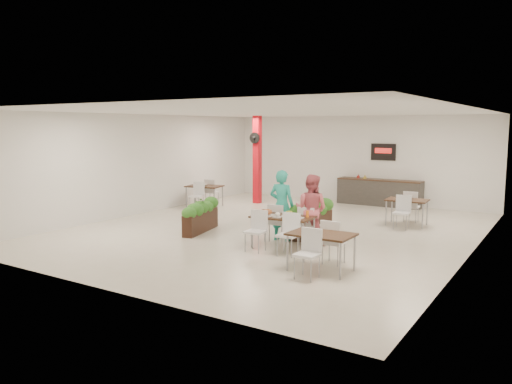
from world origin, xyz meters
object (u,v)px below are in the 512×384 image
service_counter (379,192)px  planter_right (312,217)px  side_table_b (407,204)px  planter_left (201,214)px  side_table_a (204,189)px  main_table (282,221)px  diner_man (282,205)px  red_column (257,159)px  diner_woman (311,210)px  side_table_c (321,239)px

service_counter → planter_right: (0.18, -5.81, -0.00)m
side_table_b → planter_left: bearing=-141.7°
service_counter → side_table_a: (-5.10, -3.59, 0.14)m
main_table → planter_right: planter_right is taller
diner_man → side_table_a: 5.80m
planter_right → side_table_b: (1.69, 2.67, 0.13)m
red_column → diner_woman: 6.72m
service_counter → side_table_b: (1.86, -3.14, 0.13)m
side_table_a → planter_left: bearing=-64.5°
main_table → planter_left: 2.75m
service_counter → diner_man: service_counter is taller
red_column → diner_man: 6.20m
side_table_c → side_table_b: bearing=89.1°
planter_left → planter_right: planter_right is taller
side_table_b → side_table_c: same height
planter_left → side_table_c: size_ratio=1.07×
red_column → service_counter: red_column is taller
diner_man → main_table: bearing=116.7°
planter_right → planter_left: bearing=-156.7°
red_column → service_counter: bearing=25.0°
main_table → service_counter: bearing=91.4°
main_table → side_table_a: (-5.27, 3.78, -0.01)m
red_column → side_table_a: red_column is taller
diner_woman → side_table_c: 2.23m
planter_right → side_table_c: planter_right is taller
service_counter → side_table_a: 6.24m
service_counter → side_table_c: 8.78m
diner_man → side_table_c: 2.73m
side_table_c → planter_left: bearing=159.7°
red_column → diner_man: (3.78, -4.85, -0.76)m
planter_left → diner_man: bearing=6.7°
diner_man → side_table_c: size_ratio=1.08×
diner_man → planter_left: 2.38m
main_table → side_table_c: 1.99m
planter_right → side_table_c: (1.56, -2.79, 0.14)m
red_column → planter_right: bearing=-43.4°
planter_left → side_table_c: (4.29, -1.62, 0.13)m
main_table → side_table_b: same height
diner_man → planter_left: diner_man is taller
side_table_b → red_column: bearing=164.9°
main_table → diner_man: size_ratio=0.97×
diner_woman → side_table_b: size_ratio=1.03×
red_column → service_counter: 4.56m
diner_woman → planter_right: size_ratio=0.92×
planter_right → side_table_c: size_ratio=1.14×
main_table → diner_man: 0.80m
side_table_a → service_counter: bearing=23.8°
diner_man → side_table_c: (1.95, -1.89, -0.25)m
planter_right → side_table_a: bearing=157.2°
diner_woman → side_table_b: bearing=-113.8°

